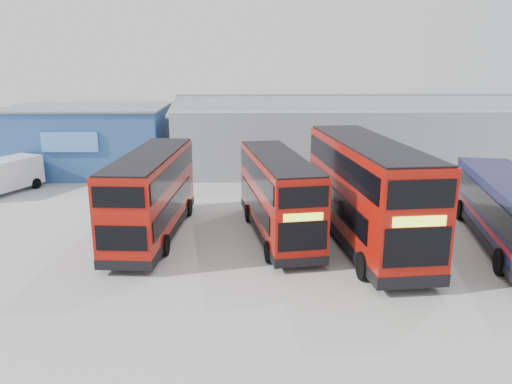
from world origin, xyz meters
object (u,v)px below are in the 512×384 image
(office_block, at_px, (88,139))
(panel_van, at_px, (3,175))
(double_decker_left, at_px, (152,196))
(double_decker_centre, at_px, (278,196))
(maintenance_shed, at_px, (362,134))
(single_decker_blue, at_px, (512,216))
(double_decker_right, at_px, (366,194))

(office_block, relative_size, panel_van, 2.26)
(double_decker_left, distance_m, double_decker_centre, 6.21)
(maintenance_shed, xyz_separation_m, single_decker_blue, (2.73, -19.17, -1.02))
(single_decker_blue, distance_m, panel_van, 30.30)
(double_decker_right, bearing_deg, maintenance_shed, 72.36)
(single_decker_blue, bearing_deg, panel_van, -9.43)
(double_decker_centre, xyz_separation_m, panel_van, (-17.64, 8.57, -0.79))
(office_block, distance_m, double_decker_right, 24.36)
(maintenance_shed, xyz_separation_m, double_decker_centre, (-8.04, -17.22, -0.57))
(single_decker_blue, bearing_deg, maintenance_shed, -71.01)
(double_decker_centre, distance_m, double_decker_right, 4.26)
(office_block, xyz_separation_m, double_decker_right, (18.04, -16.38, -0.11))
(double_decker_right, distance_m, single_decker_blue, 6.79)
(office_block, bearing_deg, double_decker_left, -63.07)
(office_block, height_order, double_decker_right, office_block)
(office_block, relative_size, maintenance_shed, 0.40)
(panel_van, bearing_deg, office_block, 85.19)
(maintenance_shed, xyz_separation_m, panel_van, (-25.68, -8.65, -1.36))
(double_decker_centre, bearing_deg, double_decker_right, -24.74)
(panel_van, bearing_deg, double_decker_centre, -1.73)
(panel_van, bearing_deg, double_decker_left, -12.81)
(double_decker_centre, bearing_deg, single_decker_blue, -19.07)
(double_decker_left, bearing_deg, maintenance_shed, -125.66)
(single_decker_blue, bearing_deg, office_block, -23.87)
(single_decker_blue, xyz_separation_m, panel_van, (-28.41, 10.52, -0.34))
(maintenance_shed, bearing_deg, panel_van, -161.39)
(double_decker_right, bearing_deg, office_block, 132.29)
(double_decker_left, relative_size, double_decker_right, 0.85)
(office_block, height_order, maintenance_shed, maintenance_shed)
(panel_van, bearing_deg, maintenance_shed, 42.80)
(double_decker_centre, xyz_separation_m, single_decker_blue, (10.76, -1.95, -0.44))
(double_decker_centre, bearing_deg, office_block, 123.74)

